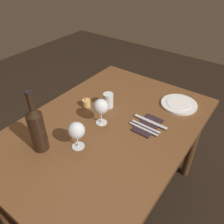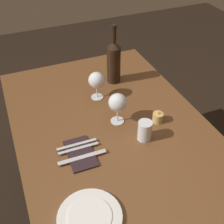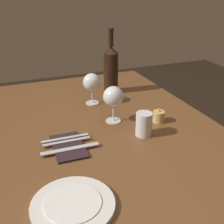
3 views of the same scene
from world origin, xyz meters
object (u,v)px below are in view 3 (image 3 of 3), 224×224
at_px(dinner_plate, 73,205).
at_px(fork_outer, 65,138).
at_px(wine_bottle, 111,68).
at_px(votive_candle, 159,117).
at_px(water_tumbler, 144,125).
at_px(wine_glass_left, 113,97).
at_px(folded_napkin, 68,146).
at_px(fork_inner, 67,142).
at_px(table_knife, 70,149).
at_px(wine_glass_right, 92,83).

distance_m(dinner_plate, fork_outer, 0.36).
height_order(wine_bottle, votive_candle, wine_bottle).
distance_m(water_tumbler, votive_candle, 0.14).
bearing_deg(water_tumbler, wine_glass_left, -156.95).
xyz_separation_m(water_tumbler, fork_outer, (-0.07, -0.30, -0.03)).
height_order(water_tumbler, fork_outer, water_tumbler).
xyz_separation_m(folded_napkin, fork_inner, (-0.02, 0.00, 0.01)).
xyz_separation_m(water_tumbler, table_knife, (0.01, -0.30, -0.03)).
height_order(water_tumbler, folded_napkin, water_tumbler).
xyz_separation_m(votive_candle, dinner_plate, (0.36, -0.47, -0.02)).
bearing_deg(wine_glass_left, wine_glass_right, -174.07).
relative_size(folded_napkin, fork_inner, 1.07).
bearing_deg(wine_glass_right, wine_glass_left, 5.93).
xyz_separation_m(votive_candle, fork_inner, (0.04, -0.41, -0.01)).
xyz_separation_m(wine_bottle, fork_outer, (0.42, -0.35, -0.12)).
relative_size(wine_glass_right, table_knife, 0.73).
distance_m(dinner_plate, fork_inner, 0.33).
xyz_separation_m(water_tumbler, fork_inner, (-0.04, -0.30, -0.03)).
xyz_separation_m(votive_candle, fork_outer, (0.01, -0.41, -0.01)).
xyz_separation_m(wine_bottle, dinner_plate, (0.78, -0.41, -0.12)).
distance_m(wine_glass_left, fork_inner, 0.28).
distance_m(fork_outer, table_knife, 0.08).
bearing_deg(folded_napkin, wine_bottle, 143.25).
distance_m(wine_glass_right, wine_bottle, 0.19).
xyz_separation_m(folded_napkin, fork_outer, (-0.05, 0.00, 0.01)).
bearing_deg(wine_bottle, wine_glass_left, -19.76).
bearing_deg(votive_candle, water_tumbler, -55.05).
bearing_deg(fork_outer, wine_glass_left, 110.19).
height_order(fork_inner, fork_outer, same).
xyz_separation_m(wine_bottle, folded_napkin, (0.47, -0.35, -0.13)).
bearing_deg(wine_bottle, dinner_plate, -28.14).
height_order(water_tumbler, votive_candle, water_tumbler).
relative_size(wine_glass_left, fork_inner, 0.89).
height_order(folded_napkin, table_knife, table_knife).
bearing_deg(fork_outer, table_knife, -0.00).
xyz_separation_m(dinner_plate, folded_napkin, (-0.30, 0.06, -0.00)).
relative_size(dinner_plate, fork_outer, 1.28).
xyz_separation_m(wine_glass_right, votive_candle, (0.30, 0.20, -0.08)).
bearing_deg(table_knife, votive_candle, 102.43).
height_order(votive_candle, folded_napkin, votive_candle).
relative_size(wine_glass_left, fork_outer, 0.89).
height_order(votive_candle, dinner_plate, votive_candle).
height_order(wine_glass_left, votive_candle, wine_glass_left).
bearing_deg(wine_bottle, fork_outer, -39.86).
xyz_separation_m(water_tumbler, votive_candle, (-0.08, 0.11, -0.02)).
relative_size(water_tumbler, votive_candle, 1.42).
bearing_deg(wine_bottle, table_knife, -35.08).
height_order(fork_outer, table_knife, same).
relative_size(dinner_plate, fork_inner, 1.28).
distance_m(wine_glass_right, fork_outer, 0.39).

